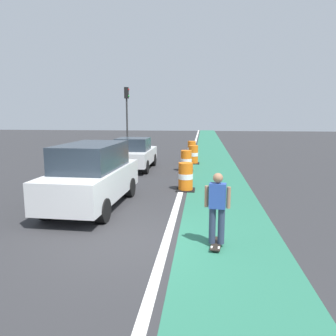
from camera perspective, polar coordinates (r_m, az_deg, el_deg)
ground_plane at (r=7.84m, az=-7.09°, el=-12.70°), size 100.00×100.00×0.00m
bike_lane_strip at (r=19.29m, az=8.18°, el=0.66°), size 2.50×80.00×0.01m
lane_divider_stripe at (r=19.30m, az=3.72°, el=0.74°), size 0.20×80.00×0.01m
skateboarder_on_lane at (r=7.27m, az=8.70°, el=-6.91°), size 0.57×0.82×1.69m
parked_suv_nearest at (r=10.51m, az=-13.23°, el=-1.24°), size 2.05×4.66×2.04m
parked_sedan_second at (r=17.36m, az=-6.00°, el=2.48°), size 1.92×4.10×1.70m
traffic_barrel_front at (r=12.55m, az=3.13°, el=-1.60°), size 0.73×0.73×1.09m
traffic_barrel_mid at (r=16.76m, az=3.24°, el=1.23°), size 0.73×0.73×1.09m
traffic_barrel_back at (r=19.38m, az=4.50°, el=2.35°), size 0.73×0.73×1.09m
traffic_barrel_far at (r=22.43m, az=4.22°, el=3.33°), size 0.73×0.73×1.09m
traffic_light_corner at (r=27.25m, az=-7.29°, el=10.64°), size 0.41×0.32×5.10m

